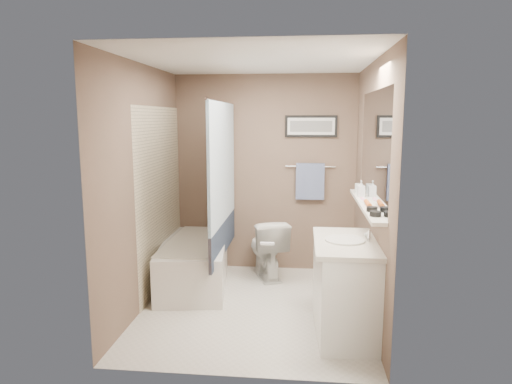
# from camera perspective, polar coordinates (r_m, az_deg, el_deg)

# --- Properties ---
(ground) EXTENTS (2.50, 2.50, 0.00)m
(ground) POSITION_cam_1_polar(r_m,az_deg,el_deg) (4.72, -0.19, -14.21)
(ground) COLOR silver
(ground) RESTS_ON ground
(ceiling) EXTENTS (2.20, 2.50, 0.04)m
(ceiling) POSITION_cam_1_polar(r_m,az_deg,el_deg) (4.36, -0.21, 15.84)
(ceiling) COLOR white
(ceiling) RESTS_ON wall_back
(wall_back) EXTENTS (2.20, 0.04, 2.40)m
(wall_back) POSITION_cam_1_polar(r_m,az_deg,el_deg) (5.60, 1.14, 2.28)
(wall_back) COLOR brown
(wall_back) RESTS_ON ground
(wall_front) EXTENTS (2.20, 0.04, 2.40)m
(wall_front) POSITION_cam_1_polar(r_m,az_deg,el_deg) (3.19, -2.56, -3.09)
(wall_front) COLOR brown
(wall_front) RESTS_ON ground
(wall_left) EXTENTS (0.04, 2.50, 2.40)m
(wall_left) POSITION_cam_1_polar(r_m,az_deg,el_deg) (4.63, -13.63, 0.54)
(wall_left) COLOR brown
(wall_left) RESTS_ON ground
(wall_right) EXTENTS (0.04, 2.50, 2.40)m
(wall_right) POSITION_cam_1_polar(r_m,az_deg,el_deg) (4.40, 13.91, 0.10)
(wall_right) COLOR brown
(wall_right) RESTS_ON ground
(tile_surround) EXTENTS (0.02, 1.55, 2.00)m
(tile_surround) POSITION_cam_1_polar(r_m,az_deg,el_deg) (5.13, -11.82, -0.82)
(tile_surround) COLOR beige
(tile_surround) RESTS_ON wall_left
(curtain_rod) EXTENTS (0.02, 1.55, 0.02)m
(curtain_rod) POSITION_cam_1_polar(r_m,az_deg,el_deg) (4.89, -4.33, 11.22)
(curtain_rod) COLOR silver
(curtain_rod) RESTS_ON wall_left
(curtain_upper) EXTENTS (0.03, 1.45, 1.28)m
(curtain_upper) POSITION_cam_1_polar(r_m,az_deg,el_deg) (4.91, -4.24, 3.62)
(curtain_upper) COLOR white
(curtain_upper) RESTS_ON curtain_rod
(curtain_lower) EXTENTS (0.03, 1.45, 0.36)m
(curtain_lower) POSITION_cam_1_polar(r_m,az_deg,el_deg) (5.05, -4.13, -5.68)
(curtain_lower) COLOR #253146
(curtain_lower) RESTS_ON curtain_rod
(mirror) EXTENTS (0.02, 1.60, 1.00)m
(mirror) POSITION_cam_1_polar(r_m,az_deg,el_deg) (4.21, 14.55, 5.42)
(mirror) COLOR silver
(mirror) RESTS_ON wall_right
(shelf) EXTENTS (0.12, 1.60, 0.03)m
(shelf) POSITION_cam_1_polar(r_m,az_deg,el_deg) (4.27, 13.53, -1.54)
(shelf) COLOR silver
(shelf) RESTS_ON wall_right
(towel_bar) EXTENTS (0.60, 0.02, 0.02)m
(towel_bar) POSITION_cam_1_polar(r_m,az_deg,el_deg) (5.55, 6.80, 3.20)
(towel_bar) COLOR silver
(towel_bar) RESTS_ON wall_back
(towel) EXTENTS (0.34, 0.05, 0.44)m
(towel) POSITION_cam_1_polar(r_m,az_deg,el_deg) (5.55, 6.77, 1.33)
(towel) COLOR #8496C1
(towel) RESTS_ON towel_bar
(art_frame) EXTENTS (0.62, 0.02, 0.26)m
(art_frame) POSITION_cam_1_polar(r_m,az_deg,el_deg) (5.54, 6.90, 8.16)
(art_frame) COLOR black
(art_frame) RESTS_ON wall_back
(art_mat) EXTENTS (0.56, 0.00, 0.20)m
(art_mat) POSITION_cam_1_polar(r_m,az_deg,el_deg) (5.53, 6.90, 8.15)
(art_mat) COLOR white
(art_mat) RESTS_ON art_frame
(art_image) EXTENTS (0.50, 0.00, 0.13)m
(art_image) POSITION_cam_1_polar(r_m,az_deg,el_deg) (5.52, 6.90, 8.15)
(art_image) COLOR #595959
(art_image) RESTS_ON art_mat
(door) EXTENTS (0.80, 0.02, 2.00)m
(door) POSITION_cam_1_polar(r_m,az_deg,el_deg) (3.19, 7.32, -6.84)
(door) COLOR silver
(door) RESTS_ON wall_front
(door_handle) EXTENTS (0.10, 0.02, 0.02)m
(door_handle) POSITION_cam_1_polar(r_m,az_deg,el_deg) (3.25, 1.43, -6.48)
(door_handle) COLOR silver
(door_handle) RESTS_ON door
(bathtub) EXTENTS (0.89, 1.58, 0.50)m
(bathtub) POSITION_cam_1_polar(r_m,az_deg,el_deg) (5.31, -7.66, -8.71)
(bathtub) COLOR silver
(bathtub) RESTS_ON ground
(tub_rim) EXTENTS (0.56, 1.36, 0.02)m
(tub_rim) POSITION_cam_1_polar(r_m,az_deg,el_deg) (5.24, -7.72, -6.10)
(tub_rim) COLOR beige
(tub_rim) RESTS_ON bathtub
(toilet) EXTENTS (0.60, 0.79, 0.71)m
(toilet) POSITION_cam_1_polar(r_m,az_deg,el_deg) (5.46, 1.36, -6.97)
(toilet) COLOR silver
(toilet) RESTS_ON ground
(vanity) EXTENTS (0.54, 0.92, 0.80)m
(vanity) POSITION_cam_1_polar(r_m,az_deg,el_deg) (4.14, 11.14, -11.90)
(vanity) COLOR white
(vanity) RESTS_ON ground
(countertop) EXTENTS (0.54, 0.96, 0.04)m
(countertop) POSITION_cam_1_polar(r_m,az_deg,el_deg) (4.00, 11.19, -6.28)
(countertop) COLOR beige
(countertop) RESTS_ON vanity
(sink_basin) EXTENTS (0.34, 0.34, 0.01)m
(sink_basin) POSITION_cam_1_polar(r_m,az_deg,el_deg) (4.00, 11.06, -5.89)
(sink_basin) COLOR silver
(sink_basin) RESTS_ON countertop
(faucet_spout) EXTENTS (0.02, 0.02, 0.10)m
(faucet_spout) POSITION_cam_1_polar(r_m,az_deg,el_deg) (4.01, 13.93, -5.33)
(faucet_spout) COLOR silver
(faucet_spout) RESTS_ON countertop
(faucet_knob) EXTENTS (0.05, 0.05, 0.05)m
(faucet_knob) POSITION_cam_1_polar(r_m,az_deg,el_deg) (4.11, 13.73, -5.25)
(faucet_knob) COLOR silver
(faucet_knob) RESTS_ON countertop
(candle_bowl_near) EXTENTS (0.09, 0.09, 0.04)m
(candle_bowl_near) POSITION_cam_1_polar(r_m,az_deg,el_deg) (3.71, 14.70, -2.65)
(candle_bowl_near) COLOR black
(candle_bowl_near) RESTS_ON shelf
(candle_bowl_far) EXTENTS (0.09, 0.09, 0.04)m
(candle_bowl_far) POSITION_cam_1_polar(r_m,az_deg,el_deg) (3.89, 14.29, -2.09)
(candle_bowl_far) COLOR black
(candle_bowl_far) RESTS_ON shelf
(hair_brush_front) EXTENTS (0.04, 0.22, 0.04)m
(hair_brush_front) POSITION_cam_1_polar(r_m,az_deg,el_deg) (4.13, 13.80, -1.39)
(hair_brush_front) COLOR #C3571B
(hair_brush_front) RESTS_ON shelf
(pink_comb) EXTENTS (0.04, 0.16, 0.01)m
(pink_comb) POSITION_cam_1_polar(r_m,az_deg,el_deg) (4.46, 13.21, -0.82)
(pink_comb) COLOR pink
(pink_comb) RESTS_ON shelf
(glass_jar) EXTENTS (0.08, 0.08, 0.10)m
(glass_jar) POSITION_cam_1_polar(r_m,az_deg,el_deg) (4.79, 12.72, 0.43)
(glass_jar) COLOR silver
(glass_jar) RESTS_ON shelf
(soap_bottle) EXTENTS (0.07, 0.08, 0.16)m
(soap_bottle) POSITION_cam_1_polar(r_m,az_deg,el_deg) (4.61, 13.00, 0.44)
(soap_bottle) COLOR #999999
(soap_bottle) RESTS_ON shelf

